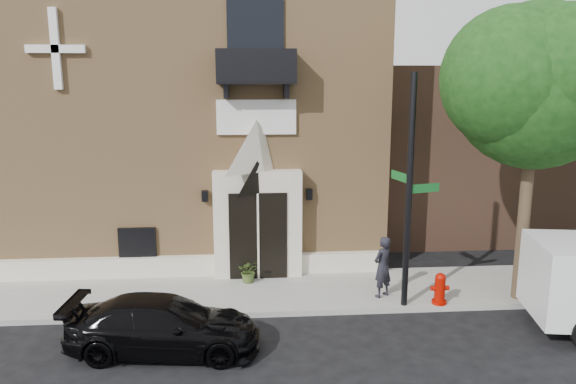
% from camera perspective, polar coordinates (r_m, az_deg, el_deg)
% --- Properties ---
extents(ground, '(120.00, 120.00, 0.00)m').
position_cam_1_polar(ground, '(14.81, 1.22, -12.53)').
color(ground, black).
rests_on(ground, ground).
extents(sidewalk, '(42.00, 3.00, 0.15)m').
position_cam_1_polar(sidewalk, '(16.27, 4.26, -9.96)').
color(sidewalk, gray).
rests_on(sidewalk, ground).
extents(church, '(12.20, 11.01, 9.30)m').
position_cam_1_polar(church, '(21.48, -8.87, 7.79)').
color(church, tan).
rests_on(church, ground).
extents(neighbour_building, '(18.00, 8.00, 6.40)m').
position_cam_1_polar(neighbour_building, '(26.25, 26.25, 4.28)').
color(neighbour_building, brown).
rests_on(neighbour_building, ground).
extents(street_tree_left, '(4.97, 4.38, 7.77)m').
position_cam_1_polar(street_tree_left, '(15.61, 24.13, 9.94)').
color(street_tree_left, '#38281C').
rests_on(street_tree_left, sidewalk).
extents(black_sedan, '(4.45, 2.14, 1.25)m').
position_cam_1_polar(black_sedan, '(13.16, -12.48, -13.09)').
color(black_sedan, black).
rests_on(black_sedan, ground).
extents(street_sign, '(1.10, 0.93, 6.03)m').
position_cam_1_polar(street_sign, '(14.56, 12.21, -0.03)').
color(street_sign, black).
rests_on(street_sign, sidewalk).
extents(fire_hydrant, '(0.49, 0.39, 0.85)m').
position_cam_1_polar(fire_hydrant, '(15.56, 15.17, -9.45)').
color(fire_hydrant, '#9B0900').
rests_on(fire_hydrant, sidewalk).
extents(planter, '(0.63, 0.55, 0.69)m').
position_cam_1_polar(planter, '(16.56, -3.98, -8.01)').
color(planter, '#415724').
rests_on(planter, sidewalk).
extents(pedestrian_near, '(0.74, 0.69, 1.70)m').
position_cam_1_polar(pedestrian_near, '(15.56, 9.59, -7.50)').
color(pedestrian_near, black).
rests_on(pedestrian_near, sidewalk).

